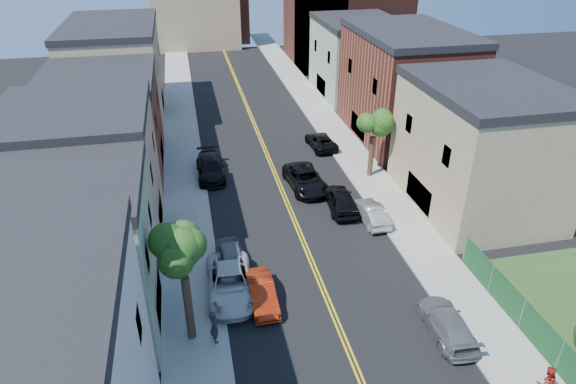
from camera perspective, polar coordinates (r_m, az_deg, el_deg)
sidewalk_left at (r=50.26m, az=-12.10°, el=5.25°), size 3.20×100.00×0.15m
sidewalk_right at (r=52.40m, az=5.48°, el=6.78°), size 3.20×100.00×0.15m
curb_left at (r=50.26m, az=-10.11°, el=5.45°), size 0.30×100.00×0.15m
curb_right at (r=51.93m, az=3.62°, el=6.64°), size 0.30×100.00×0.15m
bldg_left_palegrn at (r=28.03m, az=-24.45°, el=-7.73°), size 9.00×8.00×8.50m
bldg_left_tan_near at (r=35.48m, az=-22.12°, el=1.17°), size 9.00×10.00×9.00m
bldg_left_brick at (r=45.63m, az=-20.19°, el=6.94°), size 9.00×12.00×8.00m
bldg_left_tan_far at (r=58.62m, az=-18.90°, el=12.63°), size 9.00×16.00×9.50m
bldg_right_tan at (r=39.83m, az=21.02°, el=4.41°), size 9.00×12.00×9.00m
bldg_right_brick at (r=51.12m, az=13.09°, el=11.46°), size 9.00×14.00×10.00m
bldg_right_palegrn at (r=63.80m, az=7.87°, el=14.66°), size 9.00×12.00×8.50m
church at (r=77.91m, az=5.96°, el=19.62°), size 16.20×14.20×22.60m
backdrop_left at (r=89.34m, az=-10.53°, el=19.70°), size 14.00×8.00×12.00m
backdrop_center at (r=93.65m, az=-8.01°, el=19.69°), size 10.00×8.00×10.00m
fence_right at (r=29.46m, az=26.73°, el=-14.24°), size 0.04×15.00×1.90m
tree_left_mid at (r=24.18m, az=-12.19°, el=-4.88°), size 5.20×5.20×9.29m
tree_right_far at (r=41.60m, az=9.88°, el=8.86°), size 4.40×4.40×8.03m
red_sedan at (r=29.52m, az=-3.02°, el=-11.38°), size 1.55×4.22×1.38m
white_pickup at (r=30.19m, az=-6.61°, el=-10.24°), size 2.85×5.84×1.60m
grey_car_left at (r=31.99m, az=-6.39°, el=-7.74°), size 1.99×4.53×1.52m
black_car_left at (r=43.48m, az=-8.83°, el=2.77°), size 2.29×5.64×1.64m
grey_car_right at (r=28.92m, az=17.64°, el=-14.06°), size 2.20×4.88×1.39m
black_car_right at (r=38.27m, az=6.02°, el=-0.86°), size 2.29×5.03×1.67m
silver_car_right at (r=37.17m, az=9.47°, el=-2.35°), size 1.65×4.31×1.40m
dark_car_right_far at (r=48.66m, az=3.77°, el=5.79°), size 2.51×4.87×1.31m
black_suv_lane at (r=41.09m, az=1.99°, el=1.45°), size 3.08×5.93×1.60m
pedestrian_left at (r=27.12m, az=-8.38°, el=-14.89°), size 0.63×0.81×1.97m
pedestrian_right at (r=27.12m, az=27.29°, el=-18.77°), size 1.05×0.89×1.92m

